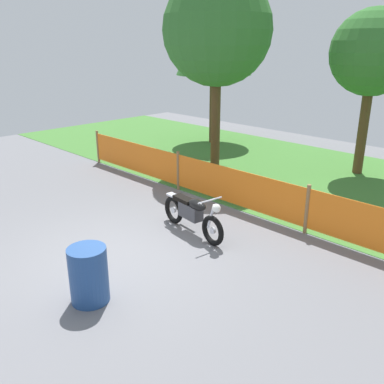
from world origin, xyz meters
TOP-DOWN VIEW (x-y plane):
  - ground at (0.00, 0.00)m, footprint 24.00×24.00m
  - grass_verge at (0.00, 6.85)m, footprint 24.00×6.96m
  - barrier_fence at (0.00, 3.37)m, footprint 11.52×0.08m
  - tree_leftmost at (-5.09, 8.21)m, footprint 2.82×2.82m
  - tree_near_left at (-2.60, 5.59)m, footprint 3.12×3.12m
  - tree_near_right at (0.80, 8.23)m, footprint 2.37×2.37m
  - motorcycle_lead at (0.28, 1.71)m, footprint 1.92×0.61m
  - oil_drum at (0.86, -1.07)m, footprint 0.58×0.58m

SIDE VIEW (x-z plane):
  - ground at x=0.00m, z-range -0.02..0.00m
  - grass_verge at x=0.00m, z-range 0.00..0.01m
  - oil_drum at x=0.86m, z-range 0.00..0.88m
  - motorcycle_lead at x=0.28m, z-range -0.01..0.90m
  - barrier_fence at x=0.00m, z-range 0.02..1.07m
  - tree_near_right at x=0.80m, z-range 1.10..5.75m
  - tree_near_left at x=-2.60m, z-range 1.22..6.83m
  - tree_leftmost at x=-5.09m, z-range 1.27..6.97m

